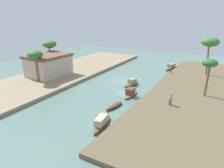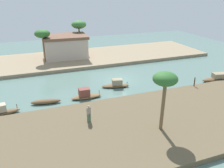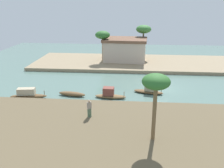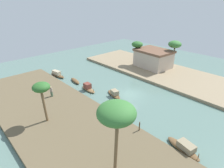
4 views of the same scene
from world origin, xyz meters
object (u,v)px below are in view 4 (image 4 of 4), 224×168
at_px(person_on_near_bank, 51,92).
at_px(mooring_post, 139,126).
at_px(palm_tree_left_near, 41,89).
at_px(riverside_building, 153,58).
at_px(palm_tree_left_far, 116,114).
at_px(palm_tree_right_short, 137,45).
at_px(sampan_upstream_small, 57,74).
at_px(sampan_foreground, 184,148).
at_px(sampan_downstream_large, 88,88).
at_px(sampan_near_left_bank, 75,81).
at_px(palm_tree_right_tall, 175,45).
at_px(sampan_midstream, 114,94).

xyz_separation_m(person_on_near_bank, mooring_post, (15.01, 3.68, -0.12)).
bearing_deg(palm_tree_left_near, riverside_building, 96.81).
distance_m(palm_tree_left_far, palm_tree_right_short, 31.01).
height_order(sampan_upstream_small, riverside_building, riverside_building).
xyz_separation_m(sampan_foreground, palm_tree_left_near, (-14.42, -8.56, 4.64)).
bearing_deg(sampan_downstream_large, mooring_post, -7.89).
bearing_deg(sampan_near_left_bank, riverside_building, 81.03).
relative_size(sampan_foreground, palm_tree_right_tall, 0.71).
distance_m(mooring_post, palm_tree_right_short, 25.24).
relative_size(sampan_foreground, sampan_downstream_large, 1.18).
height_order(sampan_midstream, palm_tree_right_short, palm_tree_right_short).
distance_m(sampan_near_left_bank, palm_tree_left_far, 23.17).
relative_size(palm_tree_left_far, palm_tree_right_tall, 1.17).
relative_size(sampan_near_left_bank, sampan_downstream_large, 0.94).
bearing_deg(palm_tree_left_far, sampan_midstream, 137.19).
distance_m(sampan_downstream_large, palm_tree_right_tall, 21.26).
xyz_separation_m(sampan_near_left_bank, palm_tree_left_near, (8.91, -9.96, 4.85)).
xyz_separation_m(sampan_upstream_small, riverside_building, (10.63, 18.38, 2.02)).
height_order(sampan_midstream, sampan_upstream_small, sampan_upstream_small).
bearing_deg(mooring_post, sampan_upstream_small, 176.23).
bearing_deg(person_on_near_bank, palm_tree_left_near, 112.44).
distance_m(person_on_near_bank, palm_tree_right_short, 22.75).
bearing_deg(sampan_foreground, palm_tree_left_near, -136.84).
xyz_separation_m(sampan_midstream, riverside_building, (-3.59, 15.50, 2.11)).
xyz_separation_m(palm_tree_left_far, palm_tree_right_short, (-18.71, 24.68, -1.57)).
bearing_deg(sampan_midstream, palm_tree_right_tall, 104.79).
bearing_deg(sampan_upstream_small, sampan_foreground, -9.00).
xyz_separation_m(palm_tree_left_near, riverside_building, (-3.24, 27.14, -2.59)).
relative_size(palm_tree_right_short, riverside_building, 0.67).
height_order(sampan_midstream, riverside_building, riverside_building).
height_order(sampan_upstream_small, sampan_downstream_large, sampan_downstream_large).
bearing_deg(sampan_foreground, sampan_midstream, -179.88).
bearing_deg(sampan_near_left_bank, sampan_upstream_small, -157.08).
height_order(sampan_midstream, mooring_post, mooring_post).
bearing_deg(palm_tree_left_far, palm_tree_right_short, 127.16).
bearing_deg(sampan_downstream_large, sampan_midstream, 24.86).
bearing_deg(palm_tree_right_tall, sampan_foreground, -55.96).
bearing_deg(sampan_downstream_large, sampan_foreground, -1.17).
distance_m(palm_tree_left_near, palm_tree_right_short, 26.88).
xyz_separation_m(sampan_upstream_small, sampan_foreground, (28.29, -0.21, -0.03)).
xyz_separation_m(sampan_midstream, sampan_foreground, (14.08, -3.09, 0.06)).
bearing_deg(sampan_midstream, palm_tree_left_near, -77.83).
relative_size(palm_tree_left_near, palm_tree_left_far, 0.75).
distance_m(sampan_downstream_large, palm_tree_left_far, 19.06).
height_order(sampan_near_left_bank, riverside_building, riverside_building).
height_order(sampan_foreground, sampan_downstream_large, sampan_downstream_large).
bearing_deg(sampan_upstream_small, palm_tree_right_tall, 47.96).
xyz_separation_m(mooring_post, riverside_building, (-12.60, 19.91, 1.41)).
relative_size(sampan_upstream_small, riverside_building, 0.54).
relative_size(mooring_post, palm_tree_left_near, 0.22).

